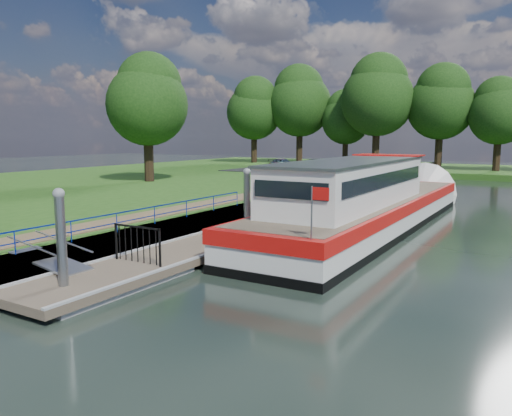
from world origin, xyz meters
The scene contains 16 objects.
ground centered at (0.00, 0.00, 0.00)m, with size 160.00×160.00×0.00m, color black.
riverbank centered at (-18.00, 15.00, 0.39)m, with size 32.00×90.00×0.78m, color #234C15.
bank_edge centered at (-2.55, 15.00, 0.39)m, with size 1.10×90.00×0.78m, color #473D2D.
footpath centered at (-4.40, 8.00, 0.80)m, with size 1.60×40.00×0.05m, color brown.
carpark centered at (-11.00, 38.00, 0.81)m, with size 14.00×12.00×0.06m, color black.
blue_fence centered at (-2.75, 3.00, 1.31)m, with size 0.04×18.04×0.72m.
pontoon centered at (0.00, 13.00, 0.18)m, with size 2.50×30.00×0.56m.
mooring_piles centered at (0.00, 13.00, 1.28)m, with size 0.30×27.30×3.55m.
gangway centered at (-1.85, 0.50, 0.63)m, with size 2.58×1.00×0.92m.
gate_panel centered at (0.00, 2.20, 1.15)m, with size 1.85×0.05×1.15m.
barge centered at (3.60, 13.79, 1.09)m, with size 4.36×21.15×4.78m.
horizon_trees centered at (-1.61, 48.68, 7.95)m, with size 54.38×10.03×12.87m.
bank_tree_a centered at (-15.99, 20.08, 7.02)m, with size 6.12×6.12×9.72m.
car_a centered at (-8.49, 36.79, 1.41)m, with size 1.37×3.40×1.16m, color #999999.
car_b centered at (-9.83, 37.81, 1.37)m, with size 1.13×3.24×1.07m, color #999999.
car_c centered at (-13.21, 36.60, 1.39)m, with size 1.56×3.84×1.11m, color #999999.
Camera 1 is at (10.70, -8.68, 4.25)m, focal length 35.00 mm.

